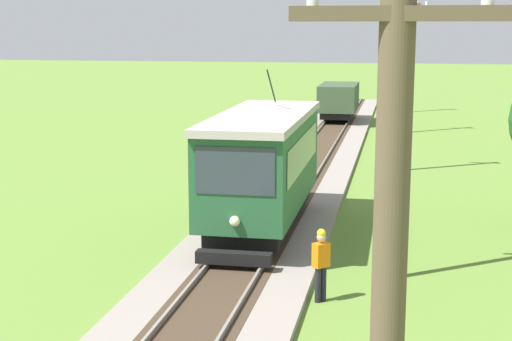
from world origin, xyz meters
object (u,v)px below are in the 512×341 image
at_px(utility_pole_far, 403,64).
at_px(track_worker, 321,262).
at_px(utility_pole_mid, 402,76).
at_px(utility_pole_distant, 403,61).
at_px(utility_pole_near_tram, 400,125).
at_px(freight_car, 339,100).
at_px(red_tram, 262,166).

xyz_separation_m(utility_pole_far, track_worker, (-1.71, -30.40, -3.21)).
height_order(utility_pole_mid, utility_pole_far, utility_pole_mid).
xyz_separation_m(utility_pole_distant, track_worker, (-1.71, -41.91, -2.87)).
xyz_separation_m(utility_pole_near_tram, utility_pole_far, (0.00, 28.26, 0.18)).
bearing_deg(utility_pole_near_tram, freight_car, 97.34).
relative_size(utility_pole_mid, utility_pole_far, 1.02).
height_order(red_tram, utility_pole_near_tram, utility_pole_near_tram).
bearing_deg(utility_pole_near_tram, track_worker, -128.63).
height_order(utility_pole_near_tram, utility_pole_distant, utility_pole_near_tram).
relative_size(freight_car, track_worker, 2.91).
bearing_deg(freight_car, track_worker, -85.95).
height_order(freight_car, utility_pole_far, utility_pole_far).
bearing_deg(freight_car, utility_pole_far, -42.87).
bearing_deg(utility_pole_far, red_tram, -99.47).
relative_size(red_tram, utility_pole_far, 1.04).
distance_m(utility_pole_mid, track_worker, 17.77).
bearing_deg(utility_pole_distant, utility_pole_mid, -90.00).
bearing_deg(utility_pole_near_tram, red_tram, 139.74).
distance_m(utility_pole_distant, track_worker, 42.04).
height_order(utility_pole_near_tram, utility_pole_far, utility_pole_far).
bearing_deg(red_tram, track_worker, -66.77).
bearing_deg(track_worker, red_tram, 157.43).
xyz_separation_m(red_tram, utility_pole_distant, (4.13, 36.27, 1.67)).
relative_size(utility_pole_near_tram, track_worker, 4.39).
distance_m(utility_pole_near_tram, track_worker, 4.08).
relative_size(utility_pole_far, utility_pole_distant, 1.09).
xyz_separation_m(utility_pole_near_tram, utility_pole_distant, (0.00, 39.77, -0.15)).
bearing_deg(freight_car, utility_pole_near_tram, -82.66).
bearing_deg(track_worker, freight_car, 138.25).
bearing_deg(freight_car, utility_pole_distant, 61.68).
xyz_separation_m(red_tram, track_worker, (2.42, -5.64, -1.21)).
bearing_deg(utility_pole_mid, utility_pole_distant, 90.00).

